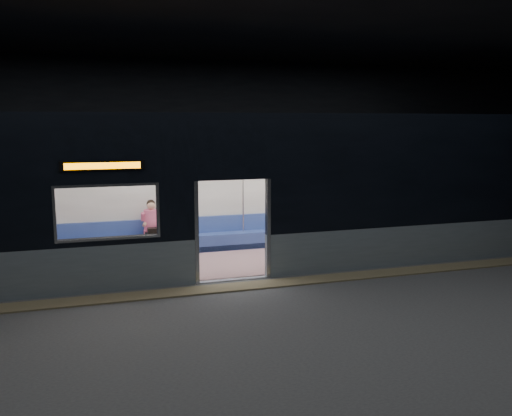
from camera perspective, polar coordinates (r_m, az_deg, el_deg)
name	(u,v)px	position (r m, az deg, el deg)	size (l,w,h in m)	color
station_floor	(248,296)	(10.11, -0.86, -9.27)	(24.00, 14.00, 0.01)	#47494C
station_envelope	(247,93)	(9.61, -0.92, 11.96)	(24.00, 14.00, 5.00)	black
tactile_strip	(240,287)	(10.61, -1.71, -8.28)	(22.80, 0.50, 0.03)	#8C7F59
metro_car	(215,182)	(12.14, -4.29, 2.74)	(18.00, 3.04, 3.35)	gray
passenger	(152,224)	(13.06, -10.90, -1.70)	(0.39, 0.66, 1.32)	black
handbag	(153,231)	(12.87, -10.75, -2.36)	(0.26, 0.22, 0.13)	black
transit_map	(334,187)	(14.58, 8.22, 2.19)	(0.93, 0.03, 0.61)	white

